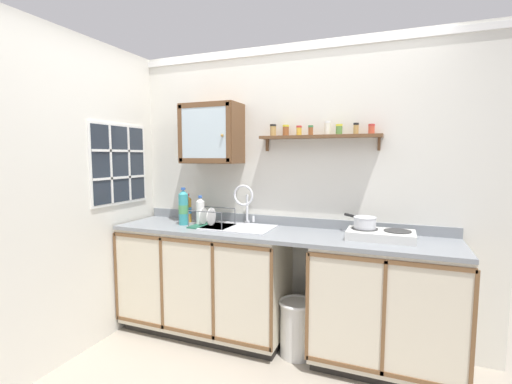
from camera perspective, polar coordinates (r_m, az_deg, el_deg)
The scene contains 18 objects.
floor at distance 2.95m, azimuth 0.70°, elevation -25.92°, with size 5.75×5.75×0.00m, color #9E9384.
back_wall at distance 3.09m, azimuth 4.69°, elevation 0.13°, with size 3.35×0.07×2.48m.
side_wall_left at distance 3.08m, azimuth -26.70°, elevation -0.67°, with size 0.05×3.37×2.48m, color silver.
lower_cabinet_run at distance 3.24m, azimuth -8.25°, elevation -13.84°, with size 1.46×0.57×0.92m.
lower_cabinet_run_right at distance 2.86m, azimuth 19.94°, elevation -16.91°, with size 1.03×0.57×0.92m.
countertop at distance 2.86m, azimuth 2.84°, elevation -6.64°, with size 2.71×0.59×0.03m, color gray.
backsplash at distance 3.10m, azimuth 4.46°, elevation -4.63°, with size 2.71×0.02×0.08m, color gray.
sink at distance 3.00m, azimuth -2.70°, elevation -5.91°, with size 0.57×0.43×0.47m.
hot_plate_stove at distance 2.74m, azimuth 19.29°, elevation -6.47°, with size 0.47×0.28×0.07m.
saucepan at distance 2.75m, azimuth 16.95°, elevation -4.61°, with size 0.25×0.26×0.09m.
bottle_opaque_white_0 at distance 3.13m, azimuth -8.89°, elevation -3.14°, with size 0.07×0.07×0.26m.
bottle_detergent_teal_1 at distance 3.17m, azimuth -11.52°, elevation -2.47°, with size 0.09×0.09×0.33m.
bottle_juice_amber_2 at distance 3.30m, azimuth -10.83°, elevation -2.70°, with size 0.07×0.07×0.26m.
dish_rack at distance 3.06m, azimuth -7.17°, elevation -4.99°, with size 0.33×0.27×0.16m.
wall_cabinet at distance 3.17m, azimuth -7.10°, elevation 9.22°, with size 0.51×0.31×0.51m.
spice_shelf at distance 2.92m, azimuth 9.87°, elevation 9.02°, with size 0.97×0.14×0.23m.
window at distance 3.35m, azimuth -21.04°, elevation 4.17°, with size 0.03×0.66×0.70m.
trash_bin at distance 2.98m, azimuth 6.51°, elevation -20.66°, with size 0.28×0.28×0.44m.
Camera 1 is at (0.89, -2.35, 1.55)m, focal length 25.01 mm.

